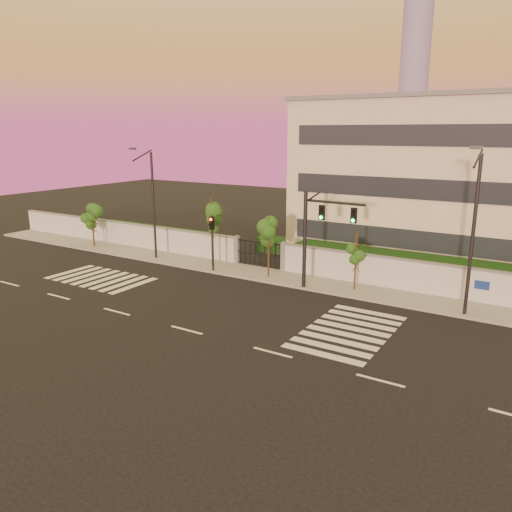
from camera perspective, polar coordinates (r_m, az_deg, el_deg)
The scene contains 16 objects.
ground at distance 25.67m, azimuth -7.92°, elevation -8.39°, with size 120.00×120.00×0.00m, color black.
sidewalk at distance 33.89m, azimuth 3.44°, elevation -2.55°, with size 60.00×3.00×0.15m, color gray.
perimeter_wall at distance 34.86m, azimuth 4.79°, elevation -0.41°, with size 60.00×0.36×2.20m.
hedge_row at distance 36.90m, azimuth 8.18°, elevation -0.10°, with size 41.00×4.25×1.80m.
institutional_building at distance 40.78m, azimuth 22.92°, elevation 7.91°, with size 24.40×12.40×12.25m.
distant_skyscraper at distance 313.16m, azimuth 17.91°, elevation 23.01°, with size 16.00×16.00×118.00m.
road_markings at distance 29.33m, azimuth -5.63°, elevation -5.40°, with size 57.00×7.62×0.02m.
street_tree_a at distance 44.48m, azimuth -18.22°, elevation 4.23°, with size 1.30×1.04×3.66m.
street_tree_b at distance 45.15m, azimuth -18.19°, elevation 4.22°, with size 1.34×1.07×3.51m.
street_tree_c at distance 36.28m, azimuth -5.06°, elevation 4.49°, with size 1.57×1.25×5.10m.
street_tree_d at distance 33.28m, azimuth 1.51°, elevation 2.54°, with size 1.47×1.17×4.21m.
street_tree_e at distance 31.20m, azimuth 11.44°, elevation 0.98°, with size 1.36×1.09×3.85m.
traffic_signal_main at distance 30.64m, azimuth 6.94°, elevation 3.08°, with size 3.97×0.45×6.28m.
traffic_signal_secondary at distance 35.05m, azimuth -5.02°, elevation 2.23°, with size 0.32×0.32×4.10m.
streetlight_west at distance 38.89m, azimuth -11.84°, elevation 6.25°, with size 0.52×2.08×8.64m.
streetlight_east at distance 28.07m, azimuth 23.57°, elevation 2.96°, with size 0.54×2.19×9.09m.
Camera 1 is at (15.35, -18.14, 9.73)m, focal length 35.00 mm.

